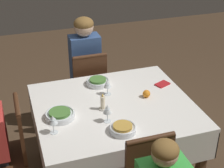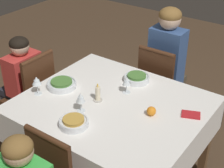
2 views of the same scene
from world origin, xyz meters
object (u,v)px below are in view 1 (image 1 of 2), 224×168
Objects in this scene: wine_glass_south at (107,110)px; bowl_south at (123,128)px; dining_table at (114,114)px; bowl_west at (60,115)px; napkin_red_folded at (162,84)px; person_adult_denim at (84,66)px; chair_west at (10,150)px; orange_fruit at (146,94)px; wine_glass_north at (107,84)px; bowl_north at (98,82)px; wine_glass_west at (53,120)px; candle_centerpiece at (103,104)px; chair_north at (88,88)px.

bowl_south is at bearing -66.60° from wine_glass_south.
bowl_south reaches higher than dining_table.
napkin_red_folded is (0.97, 0.23, -0.02)m from bowl_west.
person_adult_denim is at bearing 66.05° from bowl_west.
orange_fruit is (1.15, 0.03, 0.28)m from chair_west.
person_adult_denim is at bearing 91.53° from dining_table.
bowl_north is at bearing 98.75° from wine_glass_north.
orange_fruit is (0.30, 0.03, 0.12)m from dining_table.
bowl_west is (-0.42, -0.42, -0.00)m from bowl_north.
wine_glass_south reaches higher than wine_glass_west.
person_adult_denim is (-0.02, 0.91, 0.03)m from dining_table.
bowl_south is (-0.05, -0.36, 0.12)m from dining_table.
person_adult_denim is 1.13m from wine_glass_south.
bowl_north reaches higher than dining_table.
bowl_north is 0.47m from orange_fruit.
bowl_south is at bearing -81.01° from candle_centerpiece.
candle_centerpiece is (0.02, 0.17, -0.05)m from wine_glass_south.
chair_north is at bearing 84.26° from candle_centerpiece.
candle_centerpiece reaches higher than bowl_south.
chair_north is 0.96m from bowl_west.
napkin_red_folded is (0.52, 0.01, -0.09)m from wine_glass_north.
wine_glass_south is 1.01× the size of wine_glass_west.
wine_glass_west is (-0.40, -0.01, 0.00)m from wine_glass_south.
orange_fruit is 0.44× the size of napkin_red_folded.
dining_table is at bearing 19.24° from candle_centerpiece.
dining_table is at bearing 89.90° from chair_west.
chair_north is at bearing 90.00° from person_adult_denim.
bowl_west is at bearing 66.59° from wine_glass_west.
bowl_south is (-0.05, -0.54, -0.07)m from wine_glass_north.
wine_glass_north is at bearing 92.20° from chair_north.
orange_fruit is at bearing 9.63° from candle_centerpiece.
orange_fruit is (0.32, -0.88, 0.10)m from person_adult_denim.
chair_north is 4.51× the size of bowl_north.
wine_glass_north is 0.34m from orange_fruit.
chair_north is at bearing 132.80° from napkin_red_folded.
chair_north is 0.24m from person_adult_denim.
chair_north is at bearing 88.48° from bowl_south.
bowl_north is at bearing 44.79° from bowl_west.
napkin_red_folded is at bearing 21.27° from wine_glass_west.
bowl_north is 1.44× the size of candle_centerpiece.
wine_glass_south is at bearing -120.27° from dining_table.
bowl_north is at bearing 89.27° from person_adult_denim.
chair_west reaches higher than bowl_north.
wine_glass_north is 0.94× the size of candle_centerpiece.
wine_glass_north is (0.85, 0.17, 0.35)m from chair_west.
person_adult_denim is at bearing 66.13° from wine_glass_west.
dining_table is 0.32m from orange_fruit.
chair_north is at bearing 91.81° from dining_table.
person_adult_denim is at bearing 85.08° from wine_glass_south.
chair_north and chair_west have the same top height.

